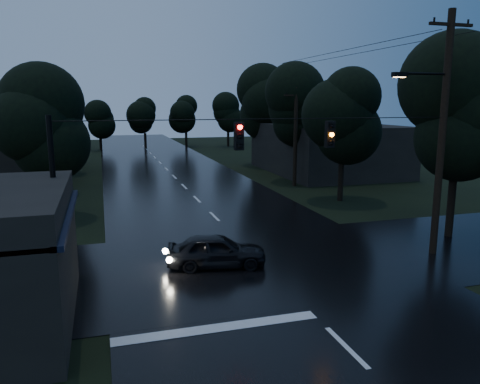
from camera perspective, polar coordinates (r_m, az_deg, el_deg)
main_road at (r=36.17m, az=-6.82°, el=0.63°), size 12.00×120.00×0.02m
cross_street at (r=19.20m, az=2.49°, el=-8.58°), size 60.00×9.00×0.02m
building_far_right at (r=44.09m, az=10.48°, el=5.25°), size 10.00×14.00×4.40m
building_far_left at (r=45.98m, az=-26.67°, el=4.88°), size 10.00×16.00×5.00m
utility_pole_main at (r=20.95m, az=23.26°, el=6.90°), size 3.50×0.30×10.00m
utility_pole_far at (r=36.12m, az=6.77°, el=6.82°), size 2.00×0.30×7.50m
anchor_pole_left at (r=16.53m, az=-21.59°, el=-1.74°), size 0.18×0.18×6.00m
span_signals at (r=17.39m, az=5.47°, el=7.04°), size 15.00×0.37×1.12m
tree_corner_near at (r=24.12m, az=25.15°, el=8.92°), size 4.48×4.48×9.44m
tree_left_a at (r=27.30m, az=-23.17°, el=7.61°), size 3.92×3.92×8.26m
tree_left_b at (r=35.30m, az=-22.77°, el=8.80°), size 4.20×4.20×8.85m
tree_left_c at (r=45.31m, az=-22.26°, el=9.59°), size 4.48×4.48×9.44m
tree_right_a at (r=30.96m, az=12.49°, el=9.20°), size 4.20×4.20×8.85m
tree_right_b at (r=38.39m, az=7.46°, el=10.20°), size 4.48×4.48×9.44m
tree_right_c at (r=47.90m, az=3.21°, el=10.85°), size 4.76×4.76×10.03m
car at (r=18.54m, az=-2.86°, el=-7.15°), size 4.09×2.23×1.32m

